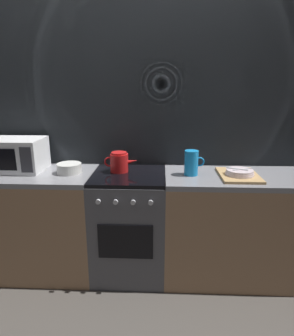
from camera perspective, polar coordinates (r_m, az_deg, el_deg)
name	(u,v)px	position (r m, az deg, el deg)	size (l,w,h in m)	color
ground_plane	(130,269)	(2.83, -3.21, -18.79)	(8.00, 8.00, 0.00)	#47423D
back_wall	(132,131)	(2.68, -2.91, 7.08)	(3.60, 0.05, 2.40)	gray
counter_left	(27,222)	(2.84, -22.03, -9.49)	(1.20, 0.60, 0.90)	#997251
stove_unit	(130,224)	(2.60, -3.37, -10.63)	(0.60, 0.63, 0.90)	#4C4C51
counter_right	(236,226)	(2.67, 16.59, -10.59)	(1.20, 0.60, 0.90)	#997251
microwave	(16,155)	(2.73, -23.86, 2.35)	(0.46, 0.35, 0.27)	white
kettle	(119,162)	(2.48, -5.31, 1.13)	(0.28, 0.15, 0.17)	red
mixing_bowl	(69,168)	(2.52, -14.67, -0.05)	(0.20, 0.20, 0.08)	silver
pitcher	(191,163)	(2.40, 8.51, 0.99)	(0.16, 0.11, 0.20)	#198CD8
dish_pile	(239,174)	(2.45, 17.22, -1.08)	(0.30, 0.40, 0.07)	tan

